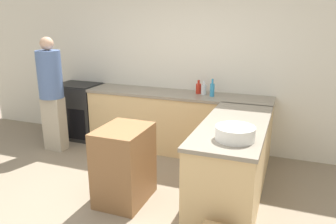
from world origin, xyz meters
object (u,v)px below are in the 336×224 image
at_px(range_oven, 79,111).
at_px(hot_sauce_bottle, 199,88).
at_px(vinegar_bottle_clear, 204,89).
at_px(dish_soap_bottle, 212,89).
at_px(mixing_bowl, 235,133).
at_px(island_table, 124,165).
at_px(person_by_range, 51,91).

distance_m(range_oven, hot_sauce_bottle, 2.19).
height_order(vinegar_bottle_clear, dish_soap_bottle, dish_soap_bottle).
bearing_deg(vinegar_bottle_clear, range_oven, -178.71).
xyz_separation_m(mixing_bowl, hot_sauce_bottle, (-0.85, 1.76, 0.02)).
relative_size(mixing_bowl, vinegar_bottle_clear, 1.82).
bearing_deg(island_table, hot_sauce_bottle, 77.37).
relative_size(island_table, mixing_bowl, 2.35).
height_order(range_oven, hot_sauce_bottle, hot_sauce_bottle).
xyz_separation_m(mixing_bowl, dish_soap_bottle, (-0.62, 1.65, 0.04)).
bearing_deg(hot_sauce_bottle, vinegar_bottle_clear, -24.80).
relative_size(range_oven, person_by_range, 0.54).
bearing_deg(vinegar_bottle_clear, person_by_range, -162.99).
relative_size(dish_soap_bottle, person_by_range, 0.14).
xyz_separation_m(vinegar_bottle_clear, person_by_range, (-2.23, -0.68, -0.06)).
distance_m(range_oven, island_table, 2.36).
height_order(mixing_bowl, person_by_range, person_by_range).
height_order(range_oven, dish_soap_bottle, dish_soap_bottle).
bearing_deg(range_oven, mixing_bowl, -29.32).
bearing_deg(dish_soap_bottle, vinegar_bottle_clear, 155.14).
relative_size(island_table, dish_soap_bottle, 3.41).
height_order(island_table, vinegar_bottle_clear, vinegar_bottle_clear).
distance_m(range_oven, person_by_range, 0.80).
distance_m(island_table, mixing_bowl, 1.36).
bearing_deg(dish_soap_bottle, mixing_bowl, -69.50).
xyz_separation_m(range_oven, mixing_bowl, (2.98, -1.67, 0.53)).
distance_m(hot_sauce_bottle, dish_soap_bottle, 0.26).
relative_size(range_oven, island_table, 1.08).
bearing_deg(person_by_range, vinegar_bottle_clear, 17.01).
relative_size(range_oven, vinegar_bottle_clear, 4.64).
height_order(range_oven, vinegar_bottle_clear, vinegar_bottle_clear).
bearing_deg(person_by_range, mixing_bowl, -19.15).
bearing_deg(dish_soap_bottle, range_oven, 179.59).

